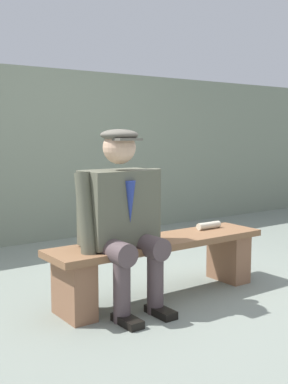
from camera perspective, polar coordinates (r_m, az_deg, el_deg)
ground_plane at (r=3.62m, az=1.88°, el=-12.14°), size 30.00×30.00×0.00m
bench at (r=3.54m, az=1.90°, el=-7.84°), size 1.70×0.39×0.43m
seated_man at (r=3.22m, az=-2.59°, el=-2.41°), size 0.64×0.57×1.21m
rolled_magazine at (r=3.89m, az=7.61°, el=-3.92°), size 0.22×0.06×0.06m
stadium_wall at (r=5.44m, az=-13.04°, el=4.18°), size 12.00×0.24×1.88m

